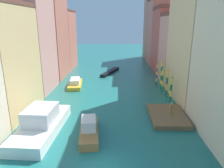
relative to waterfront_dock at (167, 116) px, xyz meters
name	(u,v)px	position (x,y,z in m)	size (l,w,h in m)	color
ground_plane	(111,83)	(-7.27, 14.66, -0.26)	(154.00, 154.00, 0.00)	#1E6B66
building_left_2	(26,26)	(-20.20, 10.22, 10.22)	(6.76, 8.42, 20.94)	tan
building_left_3	(46,25)	(-20.20, 19.60, 10.23)	(6.76, 9.54, 20.96)	#C6705B
building_left_4	(60,40)	(-20.20, 28.85, 6.70)	(6.76, 9.03, 13.91)	#C6705B
building_right_1	(202,29)	(5.66, 7.05, 9.88)	(6.76, 12.10, 20.27)	beige
building_right_2	(180,48)	(5.66, 16.77, 6.14)	(6.76, 7.45, 12.79)	tan
building_right_3	(169,40)	(5.66, 25.27, 6.99)	(6.76, 9.65, 14.48)	#B25147
building_right_4	(161,32)	(5.66, 35.09, 8.22)	(6.76, 10.16, 16.95)	#C6705B
building_right_5	(156,26)	(5.66, 44.30, 9.63)	(6.76, 7.58, 19.76)	#C6705B
waterfront_dock	(167,116)	(0.00, 0.00, 0.00)	(4.09, 6.36, 0.53)	brown
person_on_dock	(171,109)	(0.24, -0.41, 1.00)	(0.36, 0.36, 1.59)	olive
mooring_pole_0	(171,89)	(1.57, 5.18, 1.71)	(0.37, 0.37, 3.84)	#197247
mooring_pole_1	(167,83)	(1.52, 7.63, 1.96)	(0.35, 0.35, 4.34)	#197247
mooring_pole_2	(162,80)	(1.33, 9.93, 1.74)	(0.27, 0.27, 3.92)	#197247
mooring_pole_3	(162,74)	(1.54, 11.89, 2.25)	(0.38, 0.38, 4.92)	#197247
mooring_pole_4	(157,74)	(1.16, 14.05, 1.78)	(0.32, 0.32, 3.98)	#197247
vaporetto_white	(42,123)	(-13.75, -3.76, 0.71)	(3.89, 9.58, 2.74)	white
gondola_black	(110,72)	(-7.66, 23.04, 0.01)	(4.06, 8.69, 0.54)	black
motorboat_0	(89,129)	(-8.80, -4.37, 0.42)	(2.44, 5.93, 1.89)	olive
motorboat_1	(75,83)	(-13.58, 12.76, 0.26)	(2.93, 6.49, 1.37)	gold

